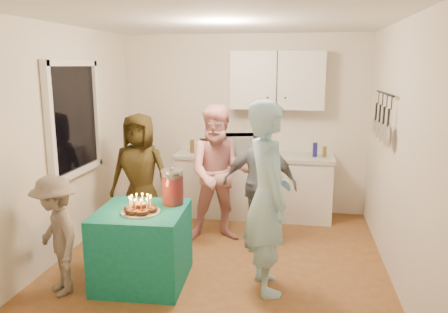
% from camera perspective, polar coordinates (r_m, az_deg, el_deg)
% --- Properties ---
extents(floor, '(4.00, 4.00, 0.00)m').
position_cam_1_polar(floor, '(4.94, -0.71, -14.01)').
color(floor, brown).
rests_on(floor, ground).
extents(ceiling, '(4.00, 4.00, 0.00)m').
position_cam_1_polar(ceiling, '(4.47, -0.80, 17.55)').
color(ceiling, white).
rests_on(ceiling, floor).
extents(back_wall, '(3.60, 3.60, 0.00)m').
position_cam_1_polar(back_wall, '(6.48, 2.49, 4.23)').
color(back_wall, silver).
rests_on(back_wall, floor).
extents(left_wall, '(4.00, 4.00, 0.00)m').
position_cam_1_polar(left_wall, '(5.17, -20.78, 1.54)').
color(left_wall, silver).
rests_on(left_wall, floor).
extents(right_wall, '(4.00, 4.00, 0.00)m').
position_cam_1_polar(right_wall, '(4.56, 22.06, 0.18)').
color(right_wall, silver).
rests_on(right_wall, floor).
extents(window_night, '(0.04, 1.00, 1.20)m').
position_cam_1_polar(window_night, '(5.38, -19.09, 4.73)').
color(window_night, black).
rests_on(window_night, left_wall).
extents(counter, '(2.20, 0.58, 0.86)m').
position_cam_1_polar(counter, '(6.34, 3.87, -3.98)').
color(counter, white).
rests_on(counter, floor).
extents(countertop, '(2.24, 0.62, 0.05)m').
position_cam_1_polar(countertop, '(6.24, 3.93, 0.04)').
color(countertop, beige).
rests_on(countertop, counter).
extents(upper_cabinet, '(1.30, 0.30, 0.80)m').
position_cam_1_polar(upper_cabinet, '(6.24, 6.99, 9.85)').
color(upper_cabinet, white).
rests_on(upper_cabinet, back_wall).
extents(pot_rack, '(0.12, 1.00, 0.60)m').
position_cam_1_polar(pot_rack, '(5.18, 19.86, 4.99)').
color(pot_rack, black).
rests_on(pot_rack, right_wall).
extents(microwave, '(0.58, 0.45, 0.28)m').
position_cam_1_polar(microwave, '(6.22, 2.48, 1.59)').
color(microwave, white).
rests_on(microwave, countertop).
extents(party_table, '(0.89, 0.89, 0.76)m').
position_cam_1_polar(party_table, '(4.53, -10.60, -11.41)').
color(party_table, '#11715E').
rests_on(party_table, floor).
extents(donut_cake, '(0.38, 0.38, 0.18)m').
position_cam_1_polar(donut_cake, '(4.29, -10.87, -6.09)').
color(donut_cake, '#381C0C').
rests_on(donut_cake, party_table).
extents(punch_jar, '(0.22, 0.22, 0.34)m').
position_cam_1_polar(punch_jar, '(4.48, -6.74, -4.10)').
color(punch_jar, '#AE0D14').
rests_on(punch_jar, party_table).
extents(man_birthday, '(0.64, 0.78, 1.85)m').
position_cam_1_polar(man_birthday, '(4.16, 5.72, -5.38)').
color(man_birthday, '#A0D5E9').
rests_on(man_birthday, floor).
extents(woman_back_left, '(0.77, 0.50, 1.57)m').
position_cam_1_polar(woman_back_left, '(5.70, -10.90, -2.29)').
color(woman_back_left, brown).
rests_on(woman_back_left, floor).
extents(woman_back_center, '(0.94, 0.80, 1.70)m').
position_cam_1_polar(woman_back_center, '(5.36, -0.54, -2.27)').
color(woman_back_center, pink).
rests_on(woman_back_center, floor).
extents(woman_back_right, '(0.91, 0.41, 1.52)m').
position_cam_1_polar(woman_back_right, '(5.25, 4.65, -3.65)').
color(woman_back_right, black).
rests_on(woman_back_right, floor).
extents(child_near_left, '(0.84, 0.83, 1.16)m').
position_cam_1_polar(child_near_left, '(4.47, -21.04, -9.60)').
color(child_near_left, '#62584F').
rests_on(child_near_left, floor).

